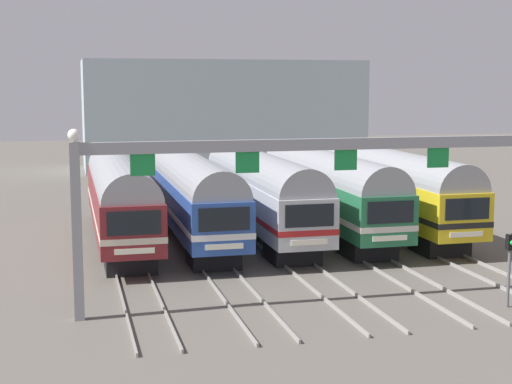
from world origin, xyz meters
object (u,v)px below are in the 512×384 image
at_px(commuter_train_yellow, 390,185).
at_px(yard_signal_mast, 510,256).
at_px(commuter_train_maroon, 120,194).
at_px(commuter_train_stainless, 261,189).
at_px(catenary_gantry, 346,170).
at_px(commuter_train_blue, 192,192).
at_px(commuter_train_green, 327,187).

xyz_separation_m(commuter_train_yellow, yard_signal_mast, (-1.95, -15.80, -0.65)).
xyz_separation_m(commuter_train_maroon, commuter_train_stainless, (7.81, 0.00, 0.00)).
distance_m(commuter_train_yellow, catenary_gantry, 15.80).
xyz_separation_m(catenary_gantry, yard_signal_mast, (5.85, -2.31, -3.19)).
distance_m(commuter_train_yellow, yard_signal_mast, 15.94).
height_order(commuter_train_blue, commuter_train_stainless, same).
distance_m(commuter_train_green, yard_signal_mast, 15.93).
bearing_deg(commuter_train_yellow, commuter_train_blue, 180.00).
relative_size(catenary_gantry, yard_signal_mast, 7.16).
distance_m(commuter_train_maroon, commuter_train_blue, 3.90).
relative_size(commuter_train_maroon, commuter_train_yellow, 1.00).
xyz_separation_m(commuter_train_maroon, catenary_gantry, (7.81, -13.49, 2.54)).
bearing_deg(commuter_train_blue, commuter_train_maroon, -179.94).
bearing_deg(commuter_train_stainless, commuter_train_green, -0.06).
bearing_deg(commuter_train_yellow, catenary_gantry, -120.04).
height_order(commuter_train_blue, commuter_train_yellow, same).
xyz_separation_m(commuter_train_maroon, commuter_train_yellow, (15.61, 0.00, 0.00)).
bearing_deg(commuter_train_maroon, commuter_train_stainless, 0.03).
xyz_separation_m(commuter_train_green, yard_signal_mast, (1.95, -15.80, -0.65)).
height_order(commuter_train_blue, commuter_train_green, commuter_train_blue).
relative_size(commuter_train_maroon, yard_signal_mast, 6.20).
height_order(commuter_train_maroon, commuter_train_yellow, commuter_train_yellow).
bearing_deg(commuter_train_maroon, commuter_train_blue, 0.06).
height_order(commuter_train_stainless, yard_signal_mast, commuter_train_stainless).
bearing_deg(commuter_train_yellow, commuter_train_stainless, 180.00).
height_order(commuter_train_blue, yard_signal_mast, commuter_train_blue).
bearing_deg(catenary_gantry, commuter_train_blue, 106.13).
relative_size(commuter_train_yellow, catenary_gantry, 0.87).
height_order(commuter_train_yellow, yard_signal_mast, commuter_train_yellow).
bearing_deg(commuter_train_green, commuter_train_stainless, 179.94).
bearing_deg(commuter_train_green, commuter_train_maroon, 180.00).
relative_size(commuter_train_maroon, commuter_train_green, 1.00).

